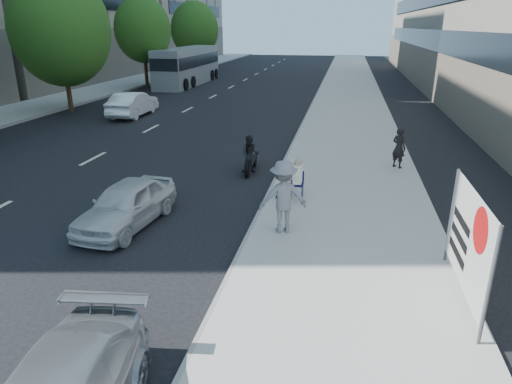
% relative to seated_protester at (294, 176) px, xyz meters
% --- Properties ---
extents(ground, '(160.00, 160.00, 0.00)m').
position_rel_seated_protester_xyz_m(ground, '(-2.29, -4.60, -0.87)').
color(ground, black).
rests_on(ground, ground).
extents(near_sidewalk, '(5.00, 120.00, 0.15)m').
position_rel_seated_protester_xyz_m(near_sidewalk, '(1.71, 15.40, -0.80)').
color(near_sidewalk, '#A9A69E').
rests_on(near_sidewalk, ground).
extents(far_sidewalk, '(4.50, 120.00, 0.15)m').
position_rel_seated_protester_xyz_m(far_sidewalk, '(-19.04, 15.40, -0.80)').
color(far_sidewalk, '#A9A69E').
rests_on(far_sidewalk, ground).
extents(tree_far_c, '(6.00, 6.00, 8.47)m').
position_rel_seated_protester_xyz_m(tree_far_c, '(-15.99, 13.40, 4.15)').
color(tree_far_c, '#382616').
rests_on(tree_far_c, ground).
extents(tree_far_d, '(4.80, 4.80, 7.65)m').
position_rel_seated_protester_xyz_m(tree_far_d, '(-15.99, 25.40, 4.01)').
color(tree_far_d, '#382616').
rests_on(tree_far_d, ground).
extents(tree_far_e, '(5.40, 5.40, 7.89)m').
position_rel_seated_protester_xyz_m(tree_far_e, '(-15.99, 39.40, 3.91)').
color(tree_far_e, '#382616').
rests_on(tree_far_e, ground).
extents(seated_protester, '(0.83, 1.12, 1.31)m').
position_rel_seated_protester_xyz_m(seated_protester, '(0.00, 0.00, 0.00)').
color(seated_protester, '#131457').
rests_on(seated_protester, near_sidewalk).
extents(jogger, '(1.40, 1.06, 1.92)m').
position_rel_seated_protester_xyz_m(jogger, '(0.01, -2.46, 0.24)').
color(jogger, slate).
rests_on(jogger, near_sidewalk).
extents(pedestrian_woman, '(0.66, 0.65, 1.53)m').
position_rel_seated_protester_xyz_m(pedestrian_woman, '(3.51, 4.06, 0.04)').
color(pedestrian_woman, black).
rests_on(pedestrian_woman, near_sidewalk).
extents(protest_banner, '(0.08, 3.06, 2.20)m').
position_rel_seated_protester_xyz_m(protest_banner, '(3.89, -4.83, 0.53)').
color(protest_banner, '#4C4C4C').
rests_on(protest_banner, near_sidewalk).
extents(white_sedan_near, '(1.87, 3.81, 1.25)m').
position_rel_seated_protester_xyz_m(white_sedan_near, '(-4.30, -2.60, -0.25)').
color(white_sedan_near, silver).
rests_on(white_sedan_near, ground).
extents(white_sedan_mid, '(1.66, 4.50, 1.47)m').
position_rel_seated_protester_xyz_m(white_sedan_mid, '(-11.30, 12.66, -0.14)').
color(white_sedan_mid, white).
rests_on(white_sedan_mid, ground).
extents(motorcycle, '(0.73, 2.05, 1.42)m').
position_rel_seated_protester_xyz_m(motorcycle, '(-1.94, 2.84, -0.24)').
color(motorcycle, black).
rests_on(motorcycle, ground).
extents(bus, '(2.75, 12.06, 3.30)m').
position_rel_seated_protester_xyz_m(bus, '(-13.31, 28.91, 0.76)').
color(bus, gray).
rests_on(bus, ground).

